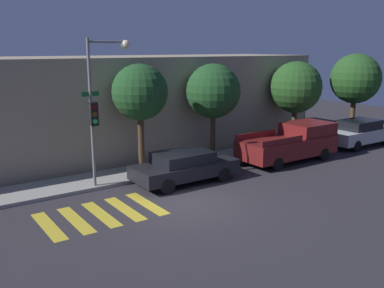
{
  "coord_description": "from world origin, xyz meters",
  "views": [
    {
      "loc": [
        -8.08,
        -12.13,
        5.5
      ],
      "look_at": [
        1.78,
        2.1,
        1.6
      ],
      "focal_mm": 40.0,
      "sensor_mm": 36.0,
      "label": 1
    }
  ],
  "objects_px": {
    "pickup_truck": "(292,143)",
    "sedan_middle": "(360,132)",
    "tree_near_corner": "(140,93)",
    "tree_midblock": "(213,91)",
    "tree_behind_truck": "(355,79)",
    "sedan_near_corner": "(184,166)",
    "tree_far_end": "(296,87)",
    "traffic_light_pole": "(100,97)"
  },
  "relations": [
    {
      "from": "sedan_near_corner",
      "to": "tree_far_end",
      "type": "bearing_deg",
      "value": 14.74
    },
    {
      "from": "tree_midblock",
      "to": "tree_behind_truck",
      "type": "height_order",
      "value": "tree_behind_truck"
    },
    {
      "from": "sedan_near_corner",
      "to": "tree_behind_truck",
      "type": "height_order",
      "value": "tree_behind_truck"
    },
    {
      "from": "sedan_middle",
      "to": "tree_behind_truck",
      "type": "bearing_deg",
      "value": 41.73
    },
    {
      "from": "sedan_middle",
      "to": "tree_far_end",
      "type": "height_order",
      "value": "tree_far_end"
    },
    {
      "from": "tree_midblock",
      "to": "tree_far_end",
      "type": "xyz_separation_m",
      "value": [
        5.92,
        -0.0,
        -0.11
      ]
    },
    {
      "from": "sedan_middle",
      "to": "tree_behind_truck",
      "type": "xyz_separation_m",
      "value": [
        2.73,
        2.43,
        2.79
      ]
    },
    {
      "from": "tree_far_end",
      "to": "tree_behind_truck",
      "type": "bearing_deg",
      "value": 0.0
    },
    {
      "from": "sedan_near_corner",
      "to": "pickup_truck",
      "type": "distance_m",
      "value": 6.42
    },
    {
      "from": "pickup_truck",
      "to": "tree_far_end",
      "type": "xyz_separation_m",
      "value": [
        2.83,
        2.43,
        2.4
      ]
    },
    {
      "from": "tree_near_corner",
      "to": "tree_far_end",
      "type": "height_order",
      "value": "tree_near_corner"
    },
    {
      "from": "tree_near_corner",
      "to": "tree_far_end",
      "type": "relative_size",
      "value": 1.01
    },
    {
      "from": "traffic_light_pole",
      "to": "tree_far_end",
      "type": "distance_m",
      "value": 12.36
    },
    {
      "from": "sedan_middle",
      "to": "tree_midblock",
      "type": "xyz_separation_m",
      "value": [
        -8.7,
        2.43,
        2.63
      ]
    },
    {
      "from": "pickup_truck",
      "to": "tree_behind_truck",
      "type": "distance_m",
      "value": 9.09
    },
    {
      "from": "tree_far_end",
      "to": "tree_behind_truck",
      "type": "xyz_separation_m",
      "value": [
        5.51,
        0.0,
        0.27
      ]
    },
    {
      "from": "sedan_near_corner",
      "to": "tree_midblock",
      "type": "distance_m",
      "value": 4.94
    },
    {
      "from": "tree_behind_truck",
      "to": "pickup_truck",
      "type": "bearing_deg",
      "value": -163.73
    },
    {
      "from": "sedan_middle",
      "to": "tree_midblock",
      "type": "relative_size",
      "value": 0.95
    },
    {
      "from": "traffic_light_pole",
      "to": "sedan_near_corner",
      "type": "height_order",
      "value": "traffic_light_pole"
    },
    {
      "from": "pickup_truck",
      "to": "tree_near_corner",
      "type": "distance_m",
      "value": 8.0
    },
    {
      "from": "pickup_truck",
      "to": "tree_near_corner",
      "type": "relative_size",
      "value": 1.08
    },
    {
      "from": "sedan_middle",
      "to": "tree_far_end",
      "type": "xyz_separation_m",
      "value": [
        -2.78,
        2.43,
        2.52
      ]
    },
    {
      "from": "tree_near_corner",
      "to": "tree_midblock",
      "type": "bearing_deg",
      "value": 0.0
    },
    {
      "from": "traffic_light_pole",
      "to": "pickup_truck",
      "type": "relative_size",
      "value": 1.12
    },
    {
      "from": "sedan_near_corner",
      "to": "tree_behind_truck",
      "type": "relative_size",
      "value": 0.86
    },
    {
      "from": "sedan_near_corner",
      "to": "tree_far_end",
      "type": "distance_m",
      "value": 9.92
    },
    {
      "from": "traffic_light_pole",
      "to": "pickup_truck",
      "type": "distance_m",
      "value": 9.94
    },
    {
      "from": "tree_far_end",
      "to": "tree_behind_truck",
      "type": "relative_size",
      "value": 0.93
    },
    {
      "from": "pickup_truck",
      "to": "tree_midblock",
      "type": "height_order",
      "value": "tree_midblock"
    },
    {
      "from": "tree_far_end",
      "to": "tree_behind_truck",
      "type": "distance_m",
      "value": 5.51
    },
    {
      "from": "pickup_truck",
      "to": "tree_far_end",
      "type": "relative_size",
      "value": 1.1
    },
    {
      "from": "pickup_truck",
      "to": "tree_near_corner",
      "type": "xyz_separation_m",
      "value": [
        -7.13,
        2.43,
        2.68
      ]
    },
    {
      "from": "pickup_truck",
      "to": "tree_far_end",
      "type": "distance_m",
      "value": 4.44
    },
    {
      "from": "traffic_light_pole",
      "to": "tree_near_corner",
      "type": "distance_m",
      "value": 2.61
    },
    {
      "from": "traffic_light_pole",
      "to": "tree_far_end",
      "type": "height_order",
      "value": "traffic_light_pole"
    },
    {
      "from": "tree_midblock",
      "to": "pickup_truck",
      "type": "bearing_deg",
      "value": -38.26
    },
    {
      "from": "tree_behind_truck",
      "to": "tree_far_end",
      "type": "bearing_deg",
      "value": 180.0
    },
    {
      "from": "sedan_near_corner",
      "to": "tree_far_end",
      "type": "relative_size",
      "value": 0.93
    },
    {
      "from": "tree_midblock",
      "to": "tree_near_corner",
      "type": "bearing_deg",
      "value": -180.0
    },
    {
      "from": "pickup_truck",
      "to": "tree_behind_truck",
      "type": "bearing_deg",
      "value": 16.27
    },
    {
      "from": "pickup_truck",
      "to": "sedan_middle",
      "type": "distance_m",
      "value": 5.61
    }
  ]
}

